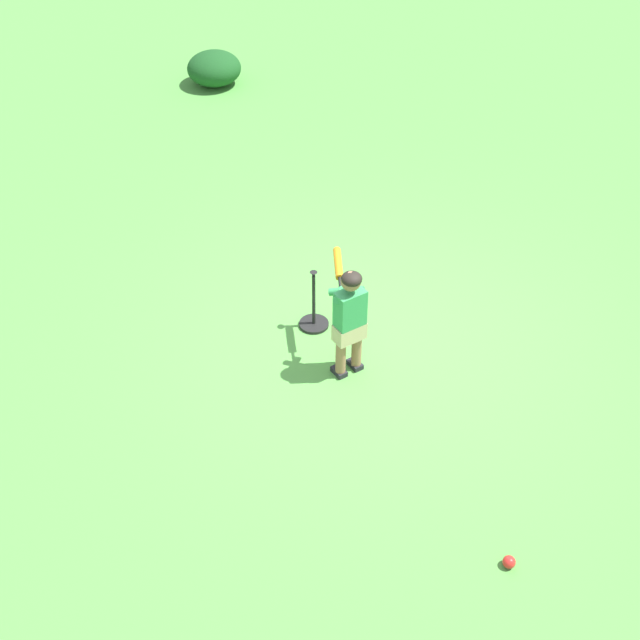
{
  "coord_description": "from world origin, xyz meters",
  "views": [
    {
      "loc": [
        -5.1,
        -2.71,
        4.98
      ],
      "look_at": [
        -0.53,
        0.33,
        0.45
      ],
      "focal_mm": 46.25,
      "sensor_mm": 36.0,
      "label": 1
    }
  ],
  "objects": [
    {
      "name": "play_ball_near_batter",
      "position": [
        -1.59,
        -1.95,
        0.05
      ],
      "size": [
        0.09,
        0.09,
        0.09
      ],
      "primitive_type": "sphere",
      "color": "red",
      "rests_on": "ground"
    },
    {
      "name": "shrub_right_background",
      "position": [
        3.57,
        4.89,
        0.24
      ],
      "size": [
        0.78,
        0.77,
        0.48
      ],
      "primitive_type": "ellipsoid",
      "color": "#194C1E",
      "rests_on": "ground"
    },
    {
      "name": "ground_plane",
      "position": [
        0.0,
        0.0,
        0.0
      ],
      "size": [
        40.0,
        40.0,
        0.0
      ],
      "primitive_type": "plane",
      "color": "#519942"
    },
    {
      "name": "child_batter",
      "position": [
        -0.51,
        0.05,
        0.65
      ],
      "size": [
        0.64,
        0.58,
        1.08
      ],
      "color": "#232328",
      "rests_on": "ground"
    },
    {
      "name": "batting_tee",
      "position": [
        -0.18,
        0.64,
        0.1
      ],
      "size": [
        0.28,
        0.28,
        0.62
      ],
      "color": "black",
      "rests_on": "ground"
    }
  ]
}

